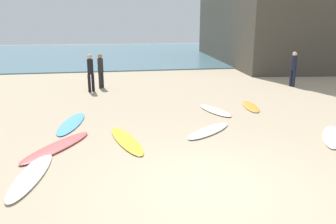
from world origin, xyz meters
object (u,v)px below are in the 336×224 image
object	(u,v)px
surfboard_0	(209,131)
beachgoer_near	(101,69)
surfboard_4	(32,174)
beachgoer_mid	(90,71)
beachgoer_far	(294,67)
surfboard_2	(250,106)
surfboard_3	(332,136)
surfboard_5	(215,110)
surfboard_6	(57,146)
surfboard_1	(72,123)
surfboard_7	(126,140)

from	to	relation	value
surfboard_0	beachgoer_near	xyz separation A→B (m)	(-3.08, 7.98, 0.93)
surfboard_4	beachgoer_mid	xyz separation A→B (m)	(0.98, 9.12, 0.96)
beachgoer_far	surfboard_2	bearing A→B (deg)	119.63
surfboard_3	surfboard_5	world-z (taller)	surfboard_5
surfboard_5	surfboard_6	bearing A→B (deg)	-163.72
surfboard_6	surfboard_2	bearing A→B (deg)	57.06
surfboard_4	surfboard_5	xyz separation A→B (m)	(5.52, 4.31, -0.00)
surfboard_0	surfboard_4	distance (m)	4.97
surfboard_0	surfboard_4	world-z (taller)	surfboard_4
surfboard_1	surfboard_3	size ratio (longest dim) A/B	1.17
surfboard_2	surfboard_5	xyz separation A→B (m)	(-1.58, -0.33, 0.01)
surfboard_0	surfboard_2	xyz separation A→B (m)	(2.57, 2.59, -0.01)
surfboard_2	surfboard_7	xyz separation A→B (m)	(-5.02, -2.91, 0.00)
surfboard_4	surfboard_3	bearing A→B (deg)	-165.99
surfboard_4	surfboard_6	world-z (taller)	same
surfboard_7	beachgoer_far	distance (m)	11.44
surfboard_0	surfboard_4	xyz separation A→B (m)	(-4.53, -2.05, 0.00)
surfboard_0	beachgoer_mid	world-z (taller)	beachgoer_mid
beachgoer_near	beachgoer_mid	distance (m)	1.02
surfboard_2	beachgoer_far	bearing A→B (deg)	-124.81
surfboard_2	beachgoer_far	world-z (taller)	beachgoer_far
surfboard_1	surfboard_2	world-z (taller)	surfboard_2
surfboard_1	beachgoer_near	distance (m)	6.49
beachgoer_mid	beachgoer_far	size ratio (longest dim) A/B	0.99
surfboard_5	beachgoer_near	size ratio (longest dim) A/B	1.15
surfboard_4	surfboard_7	bearing A→B (deg)	-132.66
surfboard_4	beachgoer_far	xyz separation A→B (m)	(11.27, 8.45, 0.98)
beachgoer_far	beachgoer_mid	bearing A→B (deg)	73.49
surfboard_5	surfboard_2	bearing A→B (deg)	0.24
surfboard_3	surfboard_7	world-z (taller)	surfboard_3
surfboard_3	surfboard_7	bearing A→B (deg)	28.83
surfboard_3	surfboard_4	distance (m)	7.81
surfboard_3	beachgoer_near	world-z (taller)	beachgoer_near
surfboard_1	surfboard_7	xyz separation A→B (m)	(1.58, -1.95, 0.00)
surfboard_3	surfboard_4	bearing A→B (deg)	43.79
surfboard_6	beachgoer_far	xyz separation A→B (m)	(10.96, 6.88, 0.98)
surfboard_2	surfboard_7	world-z (taller)	surfboard_7
surfboard_1	surfboard_3	bearing A→B (deg)	-11.08
surfboard_5	beachgoer_near	distance (m)	7.08
surfboard_5	beachgoer_near	world-z (taller)	beachgoer_near
surfboard_1	surfboard_2	xyz separation A→B (m)	(6.61, 0.96, 0.00)
surfboard_2	beachgoer_mid	size ratio (longest dim) A/B	1.07
surfboard_1	surfboard_5	size ratio (longest dim) A/B	1.28
surfboard_7	beachgoer_mid	xyz separation A→B (m)	(-1.10, 7.39, 0.97)
beachgoer_near	surfboard_1	bearing A→B (deg)	-152.96
beachgoer_far	beachgoer_near	bearing A→B (deg)	68.13
surfboard_2	beachgoer_far	distance (m)	5.74
surfboard_1	beachgoer_near	xyz separation A→B (m)	(0.96, 6.35, 0.94)
surfboard_1	surfboard_4	size ratio (longest dim) A/B	1.08
surfboard_3	beachgoer_near	xyz separation A→B (m)	(-6.31, 9.15, 0.94)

